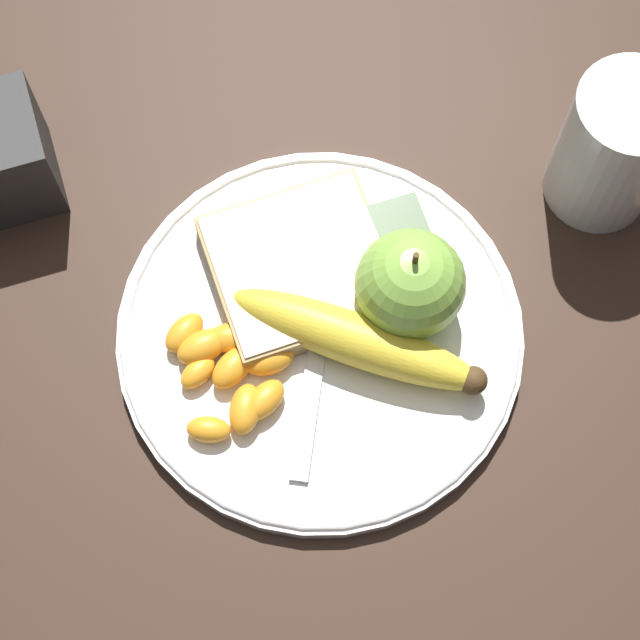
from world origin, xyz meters
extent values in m
plane|color=#332116|center=(0.00, 0.00, 0.00)|extent=(3.00, 3.00, 0.00)
cylinder|color=white|center=(0.00, 0.00, 0.01)|extent=(0.27, 0.27, 0.01)
torus|color=white|center=(0.00, 0.00, 0.01)|extent=(0.26, 0.26, 0.01)
cylinder|color=silver|center=(-0.22, -0.05, 0.05)|extent=(0.07, 0.07, 0.11)
cylinder|color=orange|center=(-0.22, -0.05, 0.04)|extent=(0.07, 0.07, 0.09)
sphere|color=#84BC47|center=(-0.06, 0.00, 0.05)|extent=(0.07, 0.07, 0.07)
cylinder|color=brown|center=(-0.06, 0.00, 0.09)|extent=(0.00, 0.00, 0.01)
ellipsoid|color=yellow|center=(-0.02, 0.02, 0.03)|extent=(0.16, 0.13, 0.03)
sphere|color=#473319|center=(-0.08, 0.07, 0.03)|extent=(0.02, 0.02, 0.02)
cube|color=tan|center=(0.00, -0.04, 0.02)|extent=(0.12, 0.11, 0.02)
cube|color=beige|center=(0.00, -0.04, 0.02)|extent=(0.11, 0.11, 0.02)
cube|color=silver|center=(0.02, 0.04, 0.01)|extent=(0.06, 0.11, 0.00)
cube|color=silver|center=(-0.02, -0.04, 0.01)|extent=(0.05, 0.06, 0.00)
cube|color=silver|center=(-0.06, -0.05, 0.02)|extent=(0.05, 0.04, 0.02)
cube|color=#334728|center=(-0.06, -0.05, 0.03)|extent=(0.05, 0.04, 0.00)
ellipsoid|color=orange|center=(0.06, 0.04, 0.02)|extent=(0.03, 0.04, 0.02)
ellipsoid|color=orange|center=(0.08, -0.01, 0.02)|extent=(0.04, 0.03, 0.02)
ellipsoid|color=orange|center=(0.06, 0.01, 0.02)|extent=(0.04, 0.03, 0.02)
ellipsoid|color=orange|center=(0.09, -0.02, 0.02)|extent=(0.04, 0.03, 0.02)
ellipsoid|color=orange|center=(0.08, 0.01, 0.02)|extent=(0.03, 0.03, 0.01)
ellipsoid|color=orange|center=(0.09, 0.04, 0.02)|extent=(0.03, 0.03, 0.02)
ellipsoid|color=orange|center=(0.06, -0.01, 0.02)|extent=(0.04, 0.02, 0.02)
ellipsoid|color=orange|center=(0.04, 0.01, 0.02)|extent=(0.03, 0.02, 0.02)
ellipsoid|color=orange|center=(0.05, 0.04, 0.02)|extent=(0.04, 0.03, 0.02)
camera|label=1|loc=(0.07, 0.23, 0.67)|focal=60.00mm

